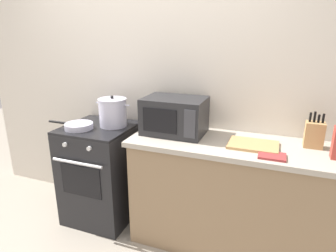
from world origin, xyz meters
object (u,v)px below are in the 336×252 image
Objects in this scene: cutting_board at (253,145)px; knife_block at (314,134)px; stock_pot at (113,112)px; frying_pan at (78,126)px; microwave at (175,116)px; stove at (101,172)px; oven_mitt at (272,156)px.

cutting_board is 0.44m from knife_block.
frying_pan is (-0.24, -0.18, -0.10)m from stock_pot.
microwave is 0.67m from cutting_board.
knife_block is at bearing 4.57° from stove.
cutting_board is 1.34× the size of knife_block.
oven_mitt is (1.37, -0.23, -0.12)m from stock_pot.
knife_block is at bearing 48.07° from oven_mitt.
frying_pan is 0.89× the size of microwave.
oven_mitt is at bearing -131.93° from knife_block.
microwave is (0.58, 0.01, 0.02)m from stock_pot.
microwave is at bearing 1.25° from stock_pot.
cutting_board is 2.00× the size of oven_mitt.
frying_pan is at bearing -142.96° from stock_pot.
cutting_board is 0.21m from oven_mitt.
knife_block is 1.49× the size of oven_mitt.
frying_pan is at bearing 178.55° from oven_mitt.
microwave is at bearing 6.39° from stove.
stove is 2.56× the size of cutting_board.
frying_pan is (-0.12, -0.12, 0.48)m from stove.
stock_pot reaches higher than cutting_board.
stove is 1.57m from oven_mitt.
oven_mitt is (1.49, -0.16, 0.47)m from stove.
frying_pan reaches higher than oven_mitt.
stove is 1.86m from knife_block.
stock_pot reaches higher than knife_block.
knife_block is at bearing 18.88° from cutting_board.
frying_pan is 0.86m from microwave.
frying_pan is 2.47× the size of oven_mitt.
frying_pan is 1.48m from cutting_board.
cutting_board reaches higher than oven_mitt.
microwave reaches higher than cutting_board.
microwave is at bearing 173.14° from cutting_board.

